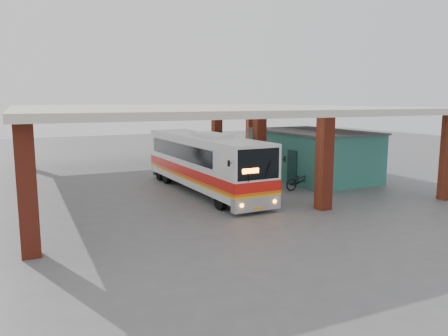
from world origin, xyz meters
TOP-DOWN VIEW (x-y plane):
  - ground at (0.00, 0.00)m, footprint 90.00×90.00m
  - brick_columns at (1.43, 5.00)m, footprint 20.10×21.60m
  - canopy_roof at (0.50, 6.50)m, footprint 21.00×23.00m
  - shop_building at (7.49, 4.00)m, footprint 5.20×8.20m
  - coach_bus at (-0.49, 2.94)m, footprint 2.82×11.50m
  - motorcycle at (4.70, 1.16)m, footprint 2.20×0.95m
  - pedestrian at (3.48, -2.56)m, footprint 0.72×0.72m
  - red_chair at (4.36, 8.21)m, footprint 0.48×0.48m

SIDE VIEW (x-z plane):
  - ground at x=0.00m, z-range 0.00..0.00m
  - red_chair at x=4.36m, z-range -0.03..0.80m
  - motorcycle at x=4.70m, z-range 0.00..1.13m
  - pedestrian at x=3.48m, z-range 0.00..1.69m
  - shop_building at x=7.49m, z-range 0.01..3.12m
  - coach_bus at x=-0.49m, z-range -0.01..3.31m
  - brick_columns at x=1.43m, z-range 0.00..4.35m
  - canopy_roof at x=0.50m, z-range 4.35..4.65m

